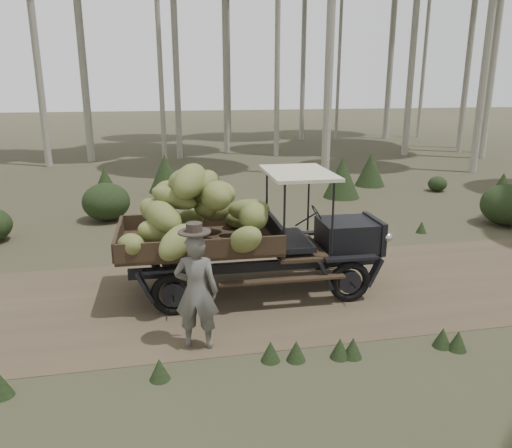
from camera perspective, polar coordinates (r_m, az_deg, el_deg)
name	(u,v)px	position (r m, az deg, el deg)	size (l,w,h in m)	color
ground	(210,298)	(8.99, -5.28, -8.45)	(120.00, 120.00, 0.00)	#473D2B
dirt_track	(210,298)	(8.99, -5.28, -8.43)	(70.00, 4.00, 0.01)	brown
banana_truck	(223,221)	(8.70, -3.78, 0.40)	(4.91, 2.39, 2.50)	black
farmer	(196,290)	(7.12, -6.83, -7.51)	(0.71, 0.56, 1.86)	#595752
undergrowth	(269,290)	(7.95, 1.53, -7.52)	(23.91, 21.86, 1.36)	#233319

